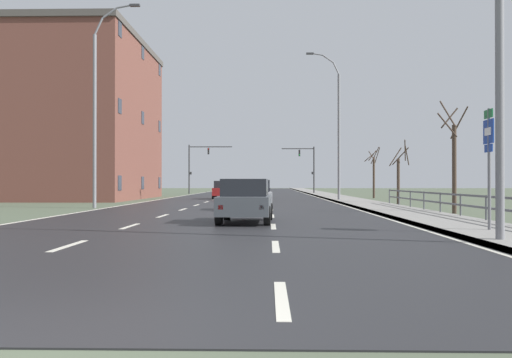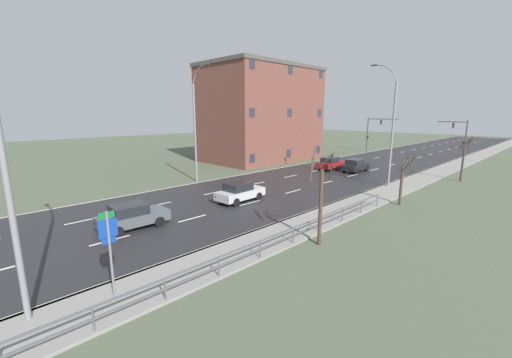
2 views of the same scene
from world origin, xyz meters
name	(u,v)px [view 1 (image 1 of 2)]	position (x,y,z in m)	size (l,w,h in m)	color
ground_plane	(246,198)	(0.00, 48.00, -0.06)	(160.00, 160.00, 0.12)	#4C5642
road_asphalt_strip	(250,194)	(0.00, 60.00, 0.01)	(14.00, 120.00, 0.03)	#232326
sidewalk_right	(321,194)	(8.43, 60.00, 0.06)	(3.00, 120.00, 0.12)	gray
guardrail	(461,201)	(9.85, 17.07, 0.70)	(0.07, 25.37, 1.00)	#515459
street_lamp_foreground	(491,27)	(7.41, 8.11, 5.10)	(2.75, 0.24, 10.48)	slate
street_lamp_midground	(337,128)	(7.44, 36.92, 5.61)	(2.61, 0.24, 11.49)	slate
street_lamp_left_bank	(98,108)	(-7.44, 25.40, 5.62)	(2.65, 0.24, 11.51)	slate
highway_sign	(489,153)	(8.39, 10.69, 2.27)	(0.09, 0.68, 3.54)	slate
traffic_signal_right	(308,163)	(7.20, 63.18, 3.84)	(4.16, 0.36, 5.93)	#38383A
traffic_signal_left	(197,161)	(-6.88, 63.55, 4.11)	(5.55, 0.36, 6.21)	#38383A
car_far_left	(246,200)	(1.36, 14.56, 0.80)	(1.93, 4.15, 1.57)	#474C51
car_near_left	(224,190)	(-1.64, 41.40, 0.80)	(1.94, 4.15, 1.57)	maroon
car_mid_centre	(259,190)	(1.39, 42.07, 0.80)	(1.91, 4.14, 1.57)	black
car_far_right	(254,195)	(1.41, 23.33, 0.80)	(1.97, 4.17, 1.57)	#B7B7BC
brick_building	(80,120)	(-14.22, 41.78, 6.90)	(11.17, 17.14, 13.79)	brown
bare_tree_near	(454,162)	(10.80, 20.62, 2.41)	(1.41, 1.47, 5.28)	#423328
bare_tree_mid	(399,176)	(10.89, 31.50, 1.88)	(1.34, 1.65, 4.27)	#423328
bare_tree_far	(374,173)	(11.83, 44.96, 2.27)	(1.34, 1.32, 4.73)	#423328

